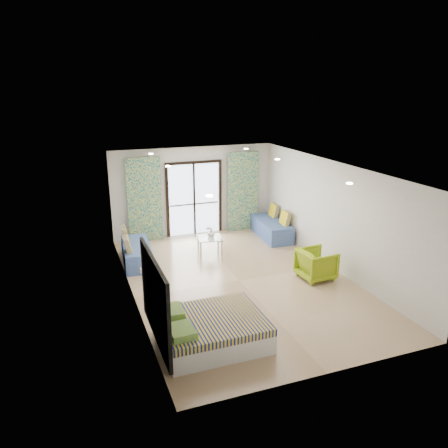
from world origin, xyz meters
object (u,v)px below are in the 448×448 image
object	(u,v)px
daybed_left	(136,253)
armchair	(316,263)
coffee_table	(210,239)
bed	(211,330)
daybed_right	(272,228)

from	to	relation	value
daybed_left	armchair	size ratio (longest dim) A/B	2.27
daybed_left	coffee_table	xyz separation A→B (m)	(2.04, 0.02, 0.12)
bed	daybed_right	xyz separation A→B (m)	(3.59, 4.86, 0.02)
daybed_left	coffee_table	distance (m)	2.04
daybed_right	armchair	xyz separation A→B (m)	(-0.35, -3.10, 0.11)
armchair	daybed_right	bearing A→B (deg)	-9.71
bed	armchair	distance (m)	3.69
coffee_table	armchair	bearing A→B (deg)	-53.59
daybed_right	coffee_table	size ratio (longest dim) A/B	2.47
coffee_table	daybed_right	bearing A→B (deg)	15.06
bed	daybed_left	distance (m)	4.29
bed	armchair	xyz separation A→B (m)	(3.25, 1.76, 0.13)
daybed_left	daybed_right	world-z (taller)	daybed_right
bed	coffee_table	world-z (taller)	coffee_table
daybed_left	armchair	xyz separation A→B (m)	(3.89, -2.49, 0.13)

